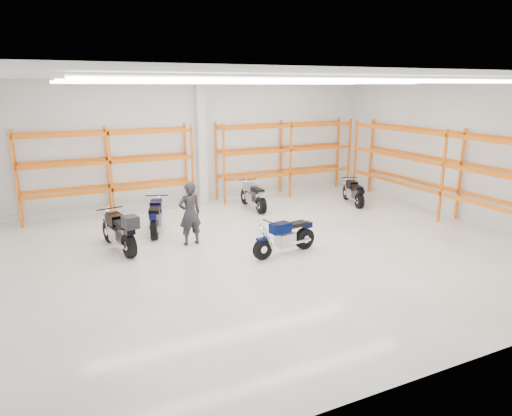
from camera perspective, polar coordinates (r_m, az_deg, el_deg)
name	(u,v)px	position (r m, az deg, el deg)	size (l,w,h in m)	color
ground	(273,249)	(12.47, 2.16, -5.15)	(14.00, 14.00, 0.00)	beige
room_shell	(274,127)	(11.77, 2.26, 10.07)	(14.02, 12.02, 4.51)	white
motorcycle_main	(287,237)	(12.04, 3.92, -3.63)	(1.96, 0.66, 0.97)	black
motorcycle_back_a	(120,232)	(12.65, -16.60, -2.84)	(0.86, 2.23, 1.15)	black
motorcycle_back_b	(156,217)	(14.02, -12.39, -1.13)	(0.95, 2.03, 1.03)	black
motorcycle_back_c	(254,197)	(16.29, -0.28, 1.43)	(0.68, 2.04, 1.00)	black
motorcycle_back_d	(354,193)	(17.38, 12.11, 1.85)	(0.81, 1.87, 0.94)	black
standing_man	(190,214)	(12.69, -8.26, -0.71)	(0.65, 0.43, 1.78)	black
structural_column	(201,143)	(17.19, -6.86, 8.08)	(0.32, 0.32, 4.50)	white
pallet_racking_back_left	(109,163)	(16.17, -17.94, 5.36)	(5.67, 0.87, 3.00)	orange
pallet_racking_back_right	(286,151)	(18.31, 3.73, 7.11)	(5.67, 0.87, 3.00)	orange
pallet_racking_side	(453,166)	(15.99, 23.37, 4.86)	(0.87, 9.07, 3.00)	orange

